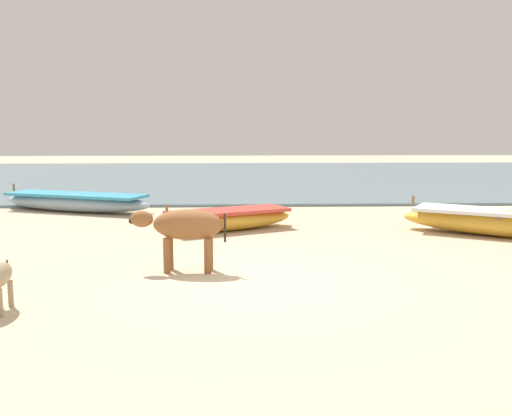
# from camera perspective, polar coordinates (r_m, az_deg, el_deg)

# --- Properties ---
(ground) EXTENTS (80.00, 80.00, 0.00)m
(ground) POSITION_cam_1_polar(r_m,az_deg,el_deg) (8.23, -0.21, -7.42)
(ground) COLOR beige
(sea_water) EXTENTS (60.00, 20.00, 0.08)m
(sea_water) POSITION_cam_1_polar(r_m,az_deg,el_deg) (26.03, -1.61, 3.15)
(sea_water) COLOR slate
(sea_water) RESTS_ON ground
(fishing_boat_1) EXTENTS (4.47, 2.52, 0.69)m
(fishing_boat_1) POSITION_cam_1_polar(r_m,az_deg,el_deg) (15.90, -17.50, 0.61)
(fishing_boat_1) COLOR #8CA5B7
(fishing_boat_1) RESTS_ON ground
(fishing_boat_4) EXTENTS (3.11, 2.13, 0.65)m
(fishing_boat_4) POSITION_cam_1_polar(r_m,az_deg,el_deg) (12.38, -2.80, -1.09)
(fishing_boat_4) COLOR gold
(fishing_boat_4) RESTS_ON ground
(cow_adult_brown) EXTENTS (1.49, 0.53, 0.97)m
(cow_adult_brown) POSITION_cam_1_polar(r_m,az_deg,el_deg) (8.76, -7.14, -1.88)
(cow_adult_brown) COLOR brown
(cow_adult_brown) RESTS_ON ground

